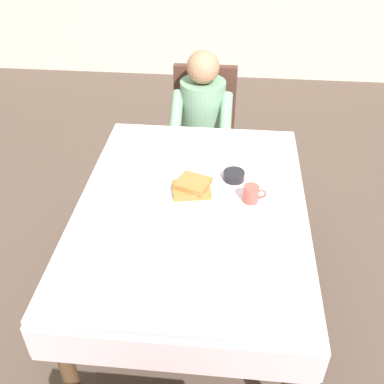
% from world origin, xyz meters
% --- Properties ---
extents(ground_plane, '(14.00, 14.00, 0.00)m').
position_xyz_m(ground_plane, '(0.00, 0.00, 0.00)').
color(ground_plane, brown).
extents(dining_table_main, '(1.12, 1.52, 0.74)m').
position_xyz_m(dining_table_main, '(0.00, 0.00, 0.65)').
color(dining_table_main, silver).
rests_on(dining_table_main, ground).
extents(chair_diner, '(0.44, 0.45, 0.93)m').
position_xyz_m(chair_diner, '(-0.03, 1.17, 0.53)').
color(chair_diner, '#4C2D23').
rests_on(chair_diner, ground).
extents(diner_person, '(0.40, 0.43, 1.12)m').
position_xyz_m(diner_person, '(-0.03, 1.01, 0.67)').
color(diner_person, gray).
rests_on(diner_person, ground).
extents(plate_breakfast, '(0.28, 0.28, 0.02)m').
position_xyz_m(plate_breakfast, '(-0.00, 0.07, 0.75)').
color(plate_breakfast, white).
rests_on(plate_breakfast, dining_table_main).
extents(breakfast_stack, '(0.21, 0.19, 0.06)m').
position_xyz_m(breakfast_stack, '(-0.00, 0.07, 0.78)').
color(breakfast_stack, '#A36B33').
rests_on(breakfast_stack, plate_breakfast).
extents(cup_coffee, '(0.11, 0.08, 0.08)m').
position_xyz_m(cup_coffee, '(0.29, 0.04, 0.78)').
color(cup_coffee, '#B24C42').
rests_on(cup_coffee, dining_table_main).
extents(bowl_butter, '(0.11, 0.11, 0.04)m').
position_xyz_m(bowl_butter, '(0.20, 0.22, 0.76)').
color(bowl_butter, black).
rests_on(bowl_butter, dining_table_main).
extents(syrup_pitcher, '(0.08, 0.08, 0.07)m').
position_xyz_m(syrup_pitcher, '(-0.28, 0.16, 0.78)').
color(syrup_pitcher, silver).
rests_on(syrup_pitcher, dining_table_main).
extents(fork_left_of_plate, '(0.02, 0.18, 0.00)m').
position_xyz_m(fork_left_of_plate, '(-0.19, 0.05, 0.74)').
color(fork_left_of_plate, silver).
rests_on(fork_left_of_plate, dining_table_main).
extents(knife_right_of_plate, '(0.02, 0.20, 0.00)m').
position_xyz_m(knife_right_of_plate, '(0.19, 0.05, 0.74)').
color(knife_right_of_plate, silver).
rests_on(knife_right_of_plate, dining_table_main).
extents(spoon_near_edge, '(0.15, 0.04, 0.00)m').
position_xyz_m(spoon_near_edge, '(0.05, -0.27, 0.74)').
color(spoon_near_edge, silver).
rests_on(spoon_near_edge, dining_table_main).
extents(napkin_folded, '(0.18, 0.13, 0.01)m').
position_xyz_m(napkin_folded, '(-0.31, -0.07, 0.74)').
color(napkin_folded, white).
rests_on(napkin_folded, dining_table_main).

